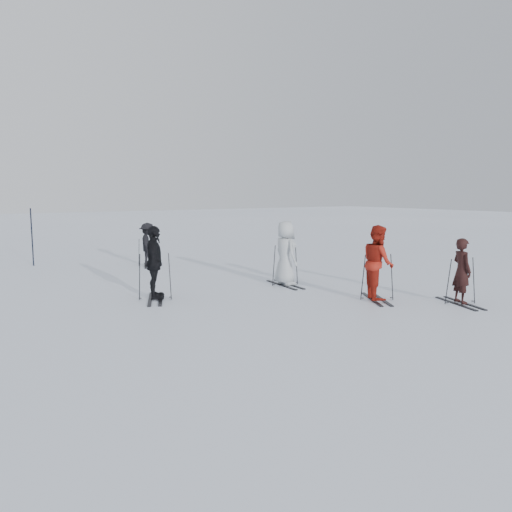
% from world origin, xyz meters
% --- Properties ---
extents(ground, '(120.00, 120.00, 0.00)m').
position_xyz_m(ground, '(0.00, 0.00, 0.00)').
color(ground, silver).
rests_on(ground, ground).
extents(skier_near_dark, '(0.58, 0.72, 1.70)m').
position_xyz_m(skier_near_dark, '(3.39, -3.62, 0.85)').
color(skier_near_dark, black).
rests_on(skier_near_dark, ground).
extents(skier_red, '(1.14, 1.22, 2.01)m').
position_xyz_m(skier_red, '(1.92, -2.08, 1.00)').
color(skier_red, maroon).
rests_on(skier_red, ground).
extents(skier_grey, '(0.73, 1.03, 1.99)m').
position_xyz_m(skier_grey, '(1.09, 1.00, 0.99)').
color(skier_grey, '#A5ACAF').
rests_on(skier_grey, ground).
extents(skier_uphill_left, '(0.90, 1.26, 1.98)m').
position_xyz_m(skier_uphill_left, '(-3.13, 1.22, 0.99)').
color(skier_uphill_left, black).
rests_on(skier_uphill_left, ground).
extents(skier_uphill_far, '(0.95, 1.23, 1.67)m').
position_xyz_m(skier_uphill_far, '(-1.04, 7.20, 0.84)').
color(skier_uphill_far, black).
rests_on(skier_uphill_far, ground).
extents(skis_near_dark, '(1.92, 1.41, 1.25)m').
position_xyz_m(skis_near_dark, '(3.39, -3.62, 0.63)').
color(skis_near_dark, black).
rests_on(skis_near_dark, ground).
extents(skis_red, '(2.01, 1.69, 1.29)m').
position_xyz_m(skis_red, '(1.92, -2.08, 0.65)').
color(skis_red, black).
rests_on(skis_red, ground).
extents(skis_grey, '(1.92, 1.15, 1.34)m').
position_xyz_m(skis_grey, '(1.09, 1.00, 0.67)').
color(skis_grey, black).
rests_on(skis_grey, ground).
extents(skis_uphill_left, '(2.03, 1.59, 1.31)m').
position_xyz_m(skis_uphill_left, '(-3.13, 1.22, 0.66)').
color(skis_uphill_left, black).
rests_on(skis_uphill_left, ground).
extents(skis_uphill_far, '(1.73, 1.28, 1.12)m').
position_xyz_m(skis_uphill_far, '(-1.04, 7.20, 0.56)').
color(skis_uphill_far, black).
rests_on(skis_uphill_far, ground).
extents(piste_marker, '(0.05, 0.05, 2.27)m').
position_xyz_m(piste_marker, '(-4.83, 9.73, 1.14)').
color(piste_marker, black).
rests_on(piste_marker, ground).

